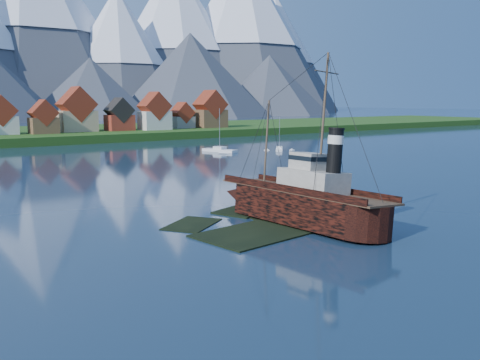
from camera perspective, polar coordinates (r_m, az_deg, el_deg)
ground at (r=67.40m, az=4.08°, el=-4.72°), size 1400.00×1400.00×0.00m
shoal at (r=70.19m, az=4.10°, el=-4.47°), size 31.71×21.24×1.14m
seawall at (r=188.08m, az=-22.22°, el=3.28°), size 600.00×2.50×2.00m
tugboat_wreck at (r=68.28m, az=5.86°, el=-2.16°), size 6.51×28.04×22.22m
sailboat_d at (r=162.72m, az=4.22°, el=3.24°), size 6.51×7.13×10.56m
sailboat_e at (r=158.45m, az=-2.18°, el=3.13°), size 6.28×11.82×13.33m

